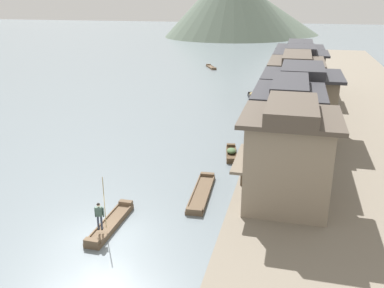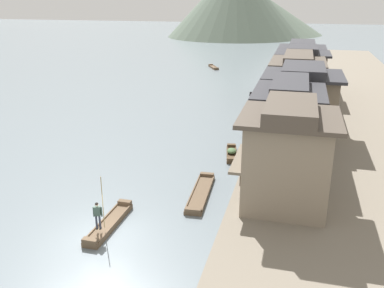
{
  "view_description": "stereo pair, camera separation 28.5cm",
  "coord_description": "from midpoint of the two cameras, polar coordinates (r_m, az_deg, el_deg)",
  "views": [
    {
      "loc": [
        9.4,
        -17.99,
        12.3
      ],
      "look_at": [
        2.13,
        10.92,
        1.73
      ],
      "focal_mm": 38.88,
      "sensor_mm": 36.0,
      "label": 1
    },
    {
      "loc": [
        9.68,
        -17.92,
        12.3
      ],
      "look_at": [
        2.13,
        10.92,
        1.73
      ],
      "focal_mm": 38.88,
      "sensor_mm": 36.0,
      "label": 2
    }
  ],
  "objects": [
    {
      "name": "ground_plane",
      "position": [
        23.76,
        -12.1,
        -12.13
      ],
      "size": [
        400.0,
        400.0,
        0.0
      ],
      "primitive_type": "plane",
      "color": "slate"
    },
    {
      "name": "riverbank_right",
      "position": [
        49.74,
        20.28,
        4.43
      ],
      "size": [
        18.0,
        110.0,
        0.74
      ],
      "primitive_type": "cube",
      "color": "slate",
      "rests_on": "ground"
    },
    {
      "name": "boat_foreground_poled",
      "position": [
        24.42,
        -11.45,
        -10.69
      ],
      "size": [
        0.94,
        4.78,
        0.51
      ],
      "color": "brown",
      "rests_on": "ground"
    },
    {
      "name": "boatman_person",
      "position": [
        22.84,
        -12.93,
        -9.18
      ],
      "size": [
        0.55,
        0.33,
        3.04
      ],
      "color": "black",
      "rests_on": "boat_foreground_poled"
    },
    {
      "name": "boat_moored_nearest",
      "position": [
        34.13,
        5.18,
        -1.26
      ],
      "size": [
        1.42,
        3.66,
        0.64
      ],
      "color": "brown",
      "rests_on": "ground"
    },
    {
      "name": "boat_moored_second",
      "position": [
        27.47,
        0.98,
        -6.75
      ],
      "size": [
        1.44,
        5.75,
        0.43
      ],
      "color": "brown",
      "rests_on": "ground"
    },
    {
      "name": "boat_moored_third",
      "position": [
        77.36,
        2.52,
        10.47
      ],
      "size": [
        2.77,
        4.43,
        0.43
      ],
      "color": "brown",
      "rests_on": "ground"
    },
    {
      "name": "boat_moored_far",
      "position": [
        54.12,
        8.26,
        6.53
      ],
      "size": [
        1.92,
        3.86,
        0.82
      ],
      "color": "#232326",
      "rests_on": "ground"
    },
    {
      "name": "house_waterfront_nearest",
      "position": [
        24.31,
        12.7,
        -1.56
      ],
      "size": [
        5.74,
        5.6,
        6.14
      ],
      "color": "gray",
      "rests_on": "riverbank_right"
    },
    {
      "name": "house_waterfront_second",
      "position": [
        30.58,
        12.67,
        2.8
      ],
      "size": [
        5.21,
        6.82,
        6.14
      ],
      "color": "gray",
      "rests_on": "riverbank_right"
    },
    {
      "name": "house_waterfront_tall",
      "position": [
        37.33,
        14.37,
        5.66
      ],
      "size": [
        6.89,
        6.46,
        6.14
      ],
      "color": "#7F705B",
      "rests_on": "riverbank_right"
    },
    {
      "name": "house_waterfront_narrow",
      "position": [
        45.1,
        13.76,
        8.03
      ],
      "size": [
        5.79,
        8.12,
        6.14
      ],
      "color": "brown",
      "rests_on": "riverbank_right"
    },
    {
      "name": "house_waterfront_far",
      "position": [
        51.86,
        14.34,
        9.44
      ],
      "size": [
        6.56,
        5.95,
        6.14
      ],
      "color": "#75604C",
      "rests_on": "riverbank_right"
    },
    {
      "name": "house_waterfront_end",
      "position": [
        58.0,
        14.28,
        10.46
      ],
      "size": [
        6.31,
        6.42,
        6.14
      ],
      "color": "gray",
      "rests_on": "riverbank_right"
    },
    {
      "name": "mooring_post_dock_near",
      "position": [
        27.14,
        6.56,
        -4.96
      ],
      "size": [
        0.2,
        0.2,
        0.75
      ],
      "primitive_type": "cylinder",
      "color": "#473828",
      "rests_on": "riverbank_right"
    },
    {
      "name": "mooring_post_dock_mid",
      "position": [
        34.52,
        8.4,
        0.6
      ],
      "size": [
        0.2,
        0.2,
        0.98
      ],
      "primitive_type": "cylinder",
      "color": "#473828",
      "rests_on": "riverbank_right"
    },
    {
      "name": "mooring_post_dock_far",
      "position": [
        40.68,
        9.37,
        3.29
      ],
      "size": [
        0.2,
        0.2,
        0.73
      ],
      "primitive_type": "cylinder",
      "color": "#473828",
      "rests_on": "riverbank_right"
    },
    {
      "name": "hill_far_west",
      "position": [
        140.98,
        5.46,
        19.1
      ],
      "size": [
        43.48,
        43.48,
        22.88
      ],
      "primitive_type": "cone",
      "color": "#5B6B5B",
      "rests_on": "ground"
    },
    {
      "name": "hill_far_centre",
      "position": [
        152.77,
        8.78,
        17.23
      ],
      "size": [
        42.94,
        42.94,
        13.48
      ],
      "primitive_type": "cone",
      "color": "#5B6B5B",
      "rests_on": "ground"
    }
  ]
}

